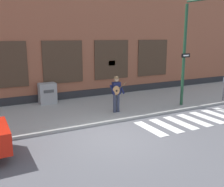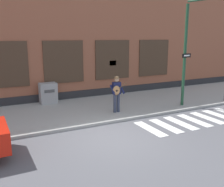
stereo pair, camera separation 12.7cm
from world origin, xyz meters
TOP-DOWN VIEW (x-y plane):
  - ground_plane at (0.00, 0.00)m, footprint 160.00×160.00m
  - sidewalk at (0.00, 3.89)m, footprint 28.00×4.71m
  - building_backdrop at (-0.00, 8.24)m, footprint 28.00×4.06m
  - crosswalk at (4.10, 0.23)m, footprint 5.20×1.90m
  - busker at (1.42, 2.59)m, footprint 0.71×0.57m
  - traffic_light at (5.24, 0.99)m, footprint 0.76×3.25m
  - utility_box at (-1.06, 5.79)m, footprint 0.90×0.66m

SIDE VIEW (x-z plane):
  - ground_plane at x=0.00m, z-range 0.00..0.00m
  - crosswalk at x=4.10m, z-range 0.00..0.01m
  - sidewalk at x=0.00m, z-range 0.00..0.12m
  - utility_box at x=-1.06m, z-range 0.12..1.22m
  - busker at x=1.42m, z-range 0.24..1.96m
  - traffic_light at x=5.24m, z-range 1.14..6.42m
  - building_backdrop at x=0.00m, z-range -0.01..8.46m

